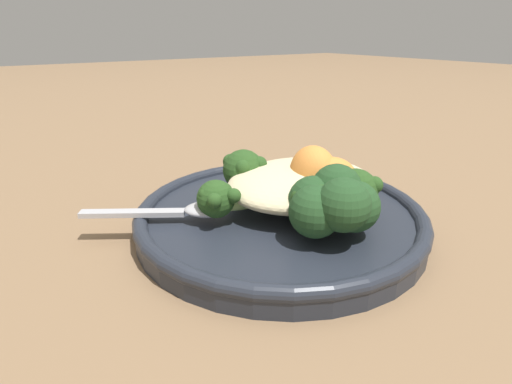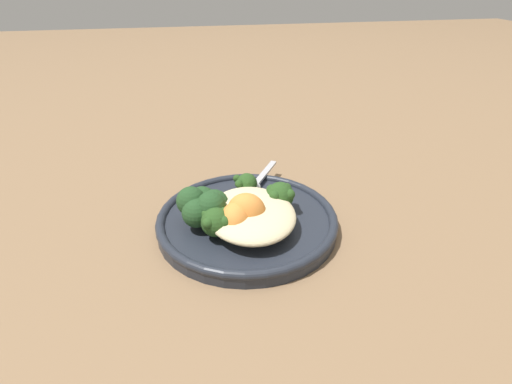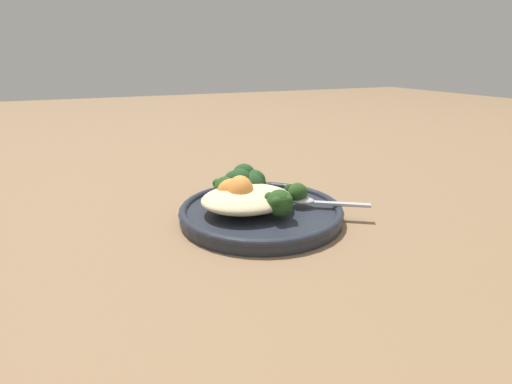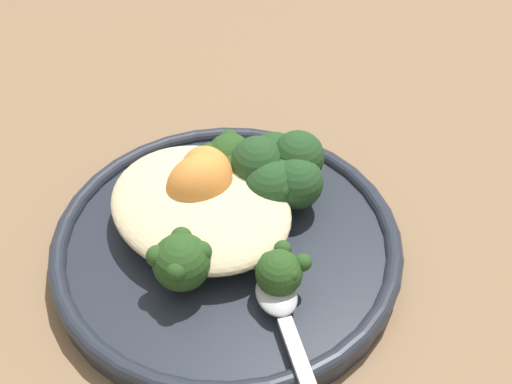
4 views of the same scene
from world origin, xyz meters
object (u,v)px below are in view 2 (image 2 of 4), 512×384
spoon (255,183)px  sweet_potato_chunk_0 (246,211)px  plate (247,220)px  broccoli_stalk_3 (220,222)px  broccoli_stalk_2 (219,208)px  broccoli_stalk_0 (277,200)px  quinoa_mound (251,214)px  broccoli_stalk_1 (249,195)px  sweet_potato_chunk_1 (236,218)px  kale_tuft (203,205)px

spoon → sweet_potato_chunk_0: bearing=-164.4°
plate → broccoli_stalk_3: (-0.04, 0.04, 0.03)m
broccoli_stalk_2 → sweet_potato_chunk_0: sweet_potato_chunk_0 is taller
broccoli_stalk_0 → broccoli_stalk_2: broccoli_stalk_0 is taller
quinoa_mound → broccoli_stalk_2: (0.02, 0.04, 0.00)m
broccoli_stalk_2 → plate: bearing=-147.4°
sweet_potato_chunk_0 → spoon: size_ratio=0.44×
broccoli_stalk_2 → spoon: bearing=-100.6°
broccoli_stalk_3 → spoon: size_ratio=0.77×
plate → broccoli_stalk_1: size_ratio=2.00×
broccoli_stalk_0 → spoon: (0.07, 0.01, -0.01)m
broccoli_stalk_0 → sweet_potato_chunk_1: (-0.04, 0.06, 0.00)m
broccoli_stalk_3 → kale_tuft: kale_tuft is taller
broccoli_stalk_1 → broccoli_stalk_0: bearing=-134.9°
broccoli_stalk_0 → sweet_potato_chunk_1: bearing=162.5°
broccoli_stalk_0 → kale_tuft: size_ratio=1.16×
broccoli_stalk_3 → sweet_potato_chunk_0: sweet_potato_chunk_0 is taller
broccoli_stalk_0 → sweet_potato_chunk_0: sweet_potato_chunk_0 is taller
quinoa_mound → spoon: 0.10m
plate → broccoli_stalk_2: bearing=93.3°
quinoa_mound → sweet_potato_chunk_1: sweet_potato_chunk_1 is taller
kale_tuft → sweet_potato_chunk_1: bearing=-132.9°
broccoli_stalk_3 → sweet_potato_chunk_1: (0.00, -0.02, 0.00)m
sweet_potato_chunk_0 → plate: bearing=-11.3°
kale_tuft → spoon: size_ratio=0.62×
broccoli_stalk_1 → broccoli_stalk_3: broccoli_stalk_3 is taller
plate → sweet_potato_chunk_1: sweet_potato_chunk_1 is taller
broccoli_stalk_2 → sweet_potato_chunk_0: (-0.03, -0.03, 0.01)m
quinoa_mound → kale_tuft: 0.06m
quinoa_mound → kale_tuft: (0.02, 0.06, 0.01)m
broccoli_stalk_0 → spoon: 0.07m
sweet_potato_chunk_0 → broccoli_stalk_0: bearing=-57.2°
broccoli_stalk_0 → sweet_potato_chunk_1: 0.07m
quinoa_mound → broccoli_stalk_2: bearing=61.2°
broccoli_stalk_1 → broccoli_stalk_3: (-0.06, 0.05, 0.00)m
sweet_potato_chunk_0 → broccoli_stalk_2: bearing=48.4°
broccoli_stalk_0 → spoon: size_ratio=0.72×
broccoli_stalk_2 → broccoli_stalk_3: bearing=115.2°
quinoa_mound → broccoli_stalk_0: bearing=-59.6°
plate → broccoli_stalk_2: 0.04m
quinoa_mound → sweet_potato_chunk_1: (-0.01, 0.02, 0.01)m
broccoli_stalk_1 → spoon: bearing=-26.6°
sweet_potato_chunk_1 → spoon: 0.12m
broccoli_stalk_0 → broccoli_stalk_3: broccoli_stalk_0 is taller
sweet_potato_chunk_0 → sweet_potato_chunk_1: bearing=115.9°
broccoli_stalk_2 → spoon: 0.10m
broccoli_stalk_0 → quinoa_mound: bearing=161.6°
quinoa_mound → sweet_potato_chunk_1: bearing=122.9°
quinoa_mound → broccoli_stalk_1: bearing=-7.9°
broccoli_stalk_1 → broccoli_stalk_2: size_ratio=1.04×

